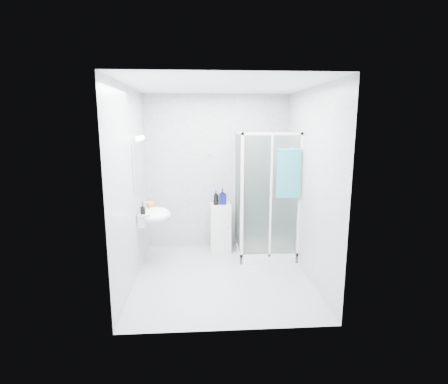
{
  "coord_description": "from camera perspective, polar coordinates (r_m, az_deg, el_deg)",
  "views": [
    {
      "loc": [
        -0.28,
        -4.59,
        2.14
      ],
      "look_at": [
        0.05,
        0.35,
        1.15
      ],
      "focal_mm": 28.0,
      "sensor_mm": 36.0,
      "label": 1
    }
  ],
  "objects": [
    {
      "name": "vanity_lights",
      "position": [
        5.12,
        -13.6,
        8.53
      ],
      "size": [
        0.1,
        0.4,
        0.08
      ],
      "color": "silver",
      "rests_on": "room"
    },
    {
      "name": "soap_dispenser_black",
      "position": [
        5.07,
        -13.14,
        -2.73
      ],
      "size": [
        0.08,
        0.08,
        0.15
      ],
      "primitive_type": "imported",
      "rotation": [
        0.0,
        0.0,
        0.2
      ],
      "color": "black",
      "rests_on": "wall_basin"
    },
    {
      "name": "wall_hooks",
      "position": [
        5.87,
        -3.53,
        6.2
      ],
      "size": [
        0.23,
        0.06,
        0.03
      ],
      "color": "silver",
      "rests_on": "room"
    },
    {
      "name": "soap_dispenser_orange",
      "position": [
        5.41,
        -11.93,
        -1.77
      ],
      "size": [
        0.12,
        0.12,
        0.15
      ],
      "primitive_type": "imported",
      "rotation": [
        0.0,
        0.0,
        0.03
      ],
      "color": "#ED5A1B",
      "rests_on": "wall_basin"
    },
    {
      "name": "room",
      "position": [
        4.67,
        -0.33,
        0.96
      ],
      "size": [
        2.4,
        2.6,
        2.6
      ],
      "color": "#B9BEC0",
      "rests_on": "ground"
    },
    {
      "name": "shower_enclosure",
      "position": [
        5.7,
        5.98,
        -6.04
      ],
      "size": [
        0.9,
        0.95,
        2.0
      ],
      "color": "white",
      "rests_on": "ground"
    },
    {
      "name": "wall_basin",
      "position": [
        5.26,
        -11.42,
        -3.71
      ],
      "size": [
        0.46,
        0.56,
        0.35
      ],
      "color": "white",
      "rests_on": "ground"
    },
    {
      "name": "shampoo_bottle_a",
      "position": [
        5.72,
        -1.33,
        -0.95
      ],
      "size": [
        0.11,
        0.11,
        0.24
      ],
      "primitive_type": "imported",
      "rotation": [
        0.0,
        0.0,
        0.18
      ],
      "color": "black",
      "rests_on": "storage_cabinet"
    },
    {
      "name": "shampoo_bottle_b",
      "position": [
        5.76,
        -0.27,
        -0.74
      ],
      "size": [
        0.13,
        0.13,
        0.26
      ],
      "primitive_type": "imported",
      "rotation": [
        0.0,
        0.0,
        0.12
      ],
      "color": "#0D0E53",
      "rests_on": "storage_cabinet"
    },
    {
      "name": "mirror",
      "position": [
        5.16,
        -13.92,
        3.85
      ],
      "size": [
        0.02,
        0.6,
        0.7
      ],
      "primitive_type": "cube",
      "color": "white",
      "rests_on": "room"
    },
    {
      "name": "storage_cabinet",
      "position": [
        5.9,
        -0.58,
        -5.8
      ],
      "size": [
        0.34,
        0.36,
        0.81
      ],
      "rotation": [
        0.0,
        0.0,
        0.03
      ],
      "color": "silver",
      "rests_on": "ground"
    },
    {
      "name": "hand_towel",
      "position": [
        5.16,
        10.48,
        3.19
      ],
      "size": [
        0.34,
        0.05,
        0.72
      ],
      "color": "teal",
      "rests_on": "shower_enclosure"
    }
  ]
}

